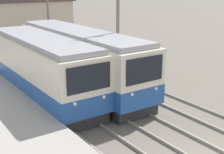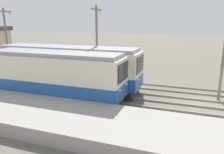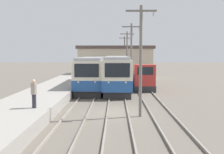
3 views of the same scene
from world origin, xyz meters
The scene contains 10 objects.
ground_plane centered at (0.00, 0.00, 0.00)m, with size 200.00×200.00×0.00m, color #665E54.
platform_left centered at (-6.25, 0.00, 0.41)m, with size 4.50×54.00×0.81m, color gray.
track_left centered at (-2.60, 0.00, 0.07)m, with size 1.54×60.00×0.14m.
track_center centered at (0.20, 0.00, 0.07)m, with size 1.54×60.00×0.14m.
track_right centered at (3.20, 0.00, 0.07)m, with size 1.54×60.00×0.14m.
commuter_train_left centered at (-2.60, 10.82, 1.75)m, with size 2.84×11.02×3.77m.
commuter_train_center centered at (0.20, 11.42, 1.79)m, with size 2.84×13.30×3.86m.
shunting_locomotive centered at (3.20, 11.47, 1.21)m, with size 2.40×4.92×3.00m.
catenary_mast_mid centered at (1.71, 9.15, 3.99)m, with size 2.00×0.20×7.33m.
catenary_mast_far centered at (1.71, 19.45, 3.99)m, with size 2.00×0.20×7.33m.
Camera 2 is at (-16.35, 1.24, 5.87)m, focal length 35.00 mm.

